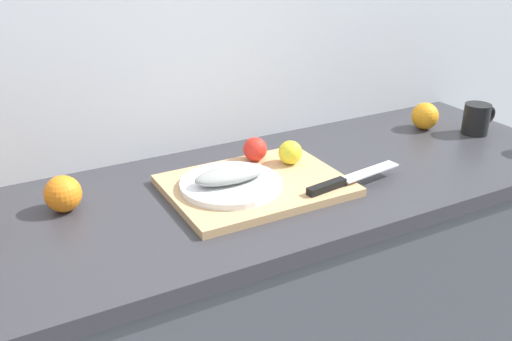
# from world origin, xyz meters

# --- Properties ---
(back_wall) EXTENTS (3.20, 0.05, 2.50)m
(back_wall) POSITION_xyz_m (0.00, 0.33, 1.25)
(back_wall) COLOR silver
(back_wall) RESTS_ON ground_plane
(cutting_board) EXTENTS (0.42, 0.32, 0.02)m
(cutting_board) POSITION_xyz_m (0.08, -0.01, 0.91)
(cutting_board) COLOR tan
(cutting_board) RESTS_ON kitchen_counter
(white_plate) EXTENTS (0.24, 0.24, 0.01)m
(white_plate) POSITION_xyz_m (0.01, -0.01, 0.93)
(white_plate) COLOR white
(white_plate) RESTS_ON cutting_board
(fish_fillet) EXTENTS (0.18, 0.08, 0.04)m
(fish_fillet) POSITION_xyz_m (0.01, -0.01, 0.95)
(fish_fillet) COLOR #999E99
(fish_fillet) RESTS_ON white_plate
(chef_knife) EXTENTS (0.29, 0.07, 0.02)m
(chef_knife) POSITION_xyz_m (0.26, -0.12, 0.93)
(chef_knife) COLOR silver
(chef_knife) RESTS_ON cutting_board
(lemon_0) EXTENTS (0.06, 0.06, 0.06)m
(lemon_0) POSITION_xyz_m (0.21, 0.04, 0.95)
(lemon_0) COLOR yellow
(lemon_0) RESTS_ON cutting_board
(tomato_0) EXTENTS (0.06, 0.06, 0.06)m
(tomato_0) POSITION_xyz_m (0.14, 0.11, 0.95)
(tomato_0) COLOR red
(tomato_0) RESTS_ON cutting_board
(coffee_mug_0) EXTENTS (0.12, 0.08, 0.09)m
(coffee_mug_0) POSITION_xyz_m (0.86, 0.01, 0.95)
(coffee_mug_0) COLOR black
(coffee_mug_0) RESTS_ON kitchen_counter
(orange_1) EXTENTS (0.08, 0.08, 0.08)m
(orange_1) POSITION_xyz_m (-0.35, 0.10, 0.94)
(orange_1) COLOR orange
(orange_1) RESTS_ON kitchen_counter
(orange_2) EXTENTS (0.08, 0.08, 0.08)m
(orange_2) POSITION_xyz_m (0.75, 0.12, 0.94)
(orange_2) COLOR orange
(orange_2) RESTS_ON kitchen_counter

